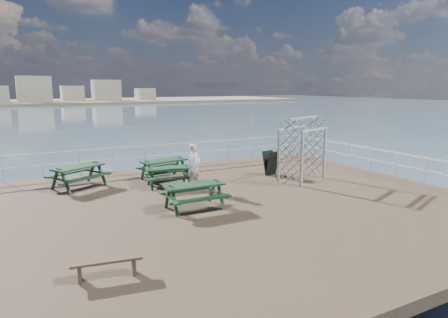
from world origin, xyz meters
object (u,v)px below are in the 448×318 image
Objects in this scene: picnic_table_d at (194,191)px; person at (194,166)px; picnic_table_b at (164,165)px; picnic_table_a at (79,172)px; trellis_arbor at (302,152)px; flat_bench_far at (107,263)px; picnic_table_c at (168,172)px.

person is (1.04, 2.31, 0.27)m from picnic_table_d.
picnic_table_b is 4.38m from picnic_table_d.
picnic_table_b is at bearing -31.13° from picnic_table_a.
picnic_table_b is 0.82× the size of trellis_arbor.
picnic_table_b is 2.11m from person.
picnic_table_a is at bearing 122.23° from picnic_table_d.
person reaches higher than picnic_table_b.
flat_bench_far is 7.31m from person.
picnic_table_a is 1.15× the size of picnic_table_b.
picnic_table_d is (-0.56, -4.35, -0.00)m from picnic_table_b.
trellis_arbor reaches higher than picnic_table_a.
picnic_table_b reaches higher than picnic_table_d.
picnic_table_d is at bearing -141.04° from person.
person is (4.51, 5.73, 0.55)m from flat_bench_far.
flat_bench_far is at bearing -122.16° from picnic_table_a.
picnic_table_a is 5.36m from picnic_table_d.
person is at bearing 148.13° from trellis_arbor.
person is at bearing -39.64° from picnic_table_c.
picnic_table_c is (3.11, -1.42, -0.07)m from picnic_table_a.
person reaches higher than picnic_table_c.
flat_bench_far is at bearing -111.05° from picnic_table_c.
trellis_arbor reaches higher than person.
picnic_table_d is (2.80, -4.57, -0.02)m from picnic_table_a.
picnic_table_d is at bearing -107.32° from picnic_table_b.
flat_bench_far is at bearing -134.76° from picnic_table_d.
picnic_table_b reaches higher than flat_bench_far.
picnic_table_a is 1.43× the size of person.
picnic_table_c is 7.57m from flat_bench_far.
trellis_arbor is at bearing -47.60° from picnic_table_a.
picnic_table_c is 3.16m from picnic_table_d.
picnic_table_b is 1.12× the size of picnic_table_d.
person is (0.48, -2.04, 0.27)m from picnic_table_b.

